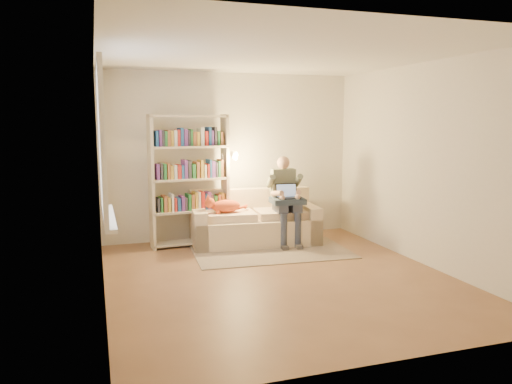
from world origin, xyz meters
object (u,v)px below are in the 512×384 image
object	(u,v)px
sofa	(254,224)
bookshelf	(189,174)
person	(285,195)
laptop	(284,195)
cat	(225,206)

from	to	relation	value
sofa	bookshelf	xyz separation A→B (m)	(-0.95, 0.16, 0.79)
person	bookshelf	xyz separation A→B (m)	(-1.39, 0.34, 0.33)
person	laptop	bearing A→B (deg)	-113.34
laptop	bookshelf	distance (m)	1.44
sofa	cat	world-z (taller)	sofa
sofa	laptop	bearing A→B (deg)	-32.27
person	laptop	xyz separation A→B (m)	(-0.06, -0.10, 0.02)
laptop	bookshelf	bearing A→B (deg)	166.62
cat	person	bearing A→B (deg)	-1.60
cat	laptop	size ratio (longest dim) A/B	1.93
bookshelf	sofa	bearing A→B (deg)	-13.52
sofa	laptop	size ratio (longest dim) A/B	5.70
sofa	bookshelf	distance (m)	1.25
sofa	person	xyz separation A→B (m)	(0.44, -0.19, 0.46)
laptop	person	bearing A→B (deg)	66.66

